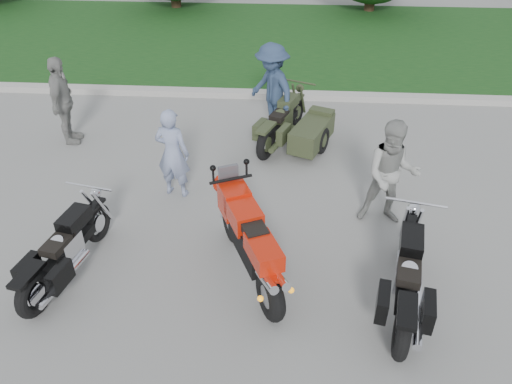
# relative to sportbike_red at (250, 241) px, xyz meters

# --- Properties ---
(ground) EXTENTS (80.00, 80.00, 0.00)m
(ground) POSITION_rel_sportbike_red_xyz_m (-0.77, 0.09, -0.64)
(ground) COLOR gray
(ground) RESTS_ON ground
(curb) EXTENTS (60.00, 0.30, 0.15)m
(curb) POSITION_rel_sportbike_red_xyz_m (-0.77, 6.09, -0.56)
(curb) COLOR #ADAAA3
(curb) RESTS_ON ground
(grass_strip) EXTENTS (60.00, 8.00, 0.14)m
(grass_strip) POSITION_rel_sportbike_red_xyz_m (-0.77, 10.24, -0.57)
(grass_strip) COLOR #23511C
(grass_strip) RESTS_ON ground
(sportbike_red) EXTENTS (1.11, 2.16, 1.09)m
(sportbike_red) POSITION_rel_sportbike_red_xyz_m (0.00, 0.00, 0.00)
(sportbike_red) COLOR black
(sportbike_red) RESTS_ON ground
(cruiser_left) EXTENTS (0.60, 2.13, 0.83)m
(cruiser_left) POSITION_rel_sportbike_red_xyz_m (-2.54, -0.18, -0.22)
(cruiser_left) COLOR black
(cruiser_left) RESTS_ON ground
(cruiser_right) EXTENTS (0.64, 2.30, 0.90)m
(cruiser_right) POSITION_rel_sportbike_red_xyz_m (2.02, -0.44, -0.18)
(cruiser_right) COLOR black
(cruiser_right) RESTS_ON ground
(cruiser_sidecar) EXTENTS (1.55, 2.10, 0.85)m
(cruiser_sidecar) POSITION_rel_sportbike_red_xyz_m (0.67, 3.71, -0.24)
(cruiser_sidecar) COLOR black
(cruiser_sidecar) RESTS_ON ground
(person_stripe) EXTENTS (0.65, 0.49, 1.60)m
(person_stripe) POSITION_rel_sportbike_red_xyz_m (-1.44, 1.95, 0.16)
(person_stripe) COLOR #8996BB
(person_stripe) RESTS_ON ground
(person_grey) EXTENTS (0.89, 0.71, 1.75)m
(person_grey) POSITION_rel_sportbike_red_xyz_m (2.05, 1.42, 0.24)
(person_grey) COLOR #9A9C96
(person_grey) RESTS_ON ground
(person_denim) EXTENTS (1.31, 1.38, 1.88)m
(person_denim) POSITION_rel_sportbike_red_xyz_m (0.10, 4.39, 0.30)
(person_denim) COLOR navy
(person_denim) RESTS_ON ground
(person_back) EXTENTS (0.56, 1.08, 1.77)m
(person_back) POSITION_rel_sportbike_red_xyz_m (-3.95, 3.64, 0.25)
(person_back) COLOR gray
(person_back) RESTS_ON ground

